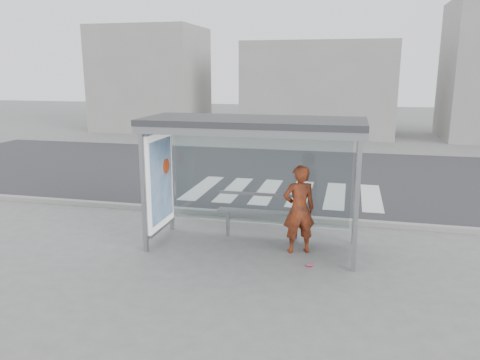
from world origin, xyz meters
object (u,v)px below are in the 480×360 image
(person, at_px, (299,209))
(soda_can, at_px, (309,265))
(bus_shelter, at_px, (235,150))
(bench, at_px, (262,212))

(person, xyz_separation_m, soda_can, (0.29, -0.68, -0.85))
(person, bearing_deg, soda_can, 91.49)
(soda_can, bearing_deg, bus_shelter, 154.59)
(bench, height_order, soda_can, bench)
(bus_shelter, height_order, person, bus_shelter)
(bus_shelter, relative_size, soda_can, 39.98)
(person, bearing_deg, bench, -57.29)
(bus_shelter, height_order, soda_can, bus_shelter)
(bench, bearing_deg, bus_shelter, -130.98)
(bus_shelter, distance_m, bench, 1.57)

